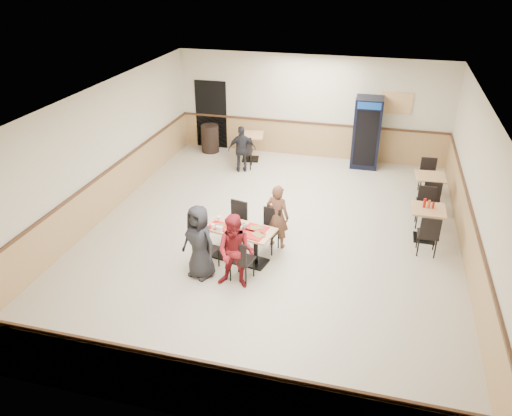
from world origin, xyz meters
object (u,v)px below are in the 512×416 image
(pepsi_cooler, at_px, (367,133))
(trash_bin, at_px, (210,139))
(back_table, at_px, (250,143))
(diner_woman_right, at_px, (236,252))
(side_table_far, at_px, (429,185))
(side_table_near, at_px, (427,219))
(diner_man_opposite, at_px, (277,216))
(diner_woman_left, at_px, (199,242))
(lone_diner, at_px, (242,149))
(main_table, at_px, (240,239))

(pepsi_cooler, relative_size, trash_bin, 2.36)
(back_table, bearing_deg, pepsi_cooler, 6.78)
(diner_woman_right, relative_size, side_table_far, 2.00)
(side_table_far, bearing_deg, side_table_near, -93.76)
(side_table_far, relative_size, back_table, 0.86)
(diner_man_opposite, bearing_deg, diner_woman_left, 63.37)
(lone_diner, distance_m, side_table_far, 5.04)
(main_table, relative_size, side_table_near, 1.98)
(trash_bin, bearing_deg, main_table, -65.10)
(diner_man_opposite, bearing_deg, diner_woman_right, 87.90)
(main_table, xyz_separation_m, side_table_near, (3.62, 1.79, 0.01))
(diner_man_opposite, height_order, lone_diner, diner_man_opposite)
(side_table_far, bearing_deg, diner_man_opposite, -137.41)
(diner_man_opposite, bearing_deg, side_table_far, -124.54)
(side_table_near, height_order, pepsi_cooler, pepsi_cooler)
(diner_man_opposite, bearing_deg, side_table_near, -147.63)
(diner_woman_right, distance_m, side_table_far, 5.74)
(diner_woman_left, distance_m, side_table_far, 6.13)
(side_table_near, xyz_separation_m, side_table_far, (0.12, 1.82, -0.00))
(diner_woman_left, relative_size, lone_diner, 1.12)
(side_table_far, bearing_deg, lone_diner, 170.94)
(main_table, bearing_deg, diner_man_opposite, 62.10)
(diner_woman_right, height_order, side_table_far, diner_woman_right)
(side_table_far, distance_m, back_table, 5.26)
(diner_woman_left, height_order, lone_diner, diner_woman_left)
(back_table, bearing_deg, main_table, -76.86)
(main_table, xyz_separation_m, diner_woman_right, (0.17, -0.87, 0.25))
(trash_bin, bearing_deg, diner_man_opposite, -56.95)
(diner_woman_left, xyz_separation_m, lone_diner, (-0.65, 5.12, -0.08))
(side_table_near, distance_m, trash_bin, 7.35)
(main_table, distance_m, diner_man_opposite, 0.95)
(lone_diner, height_order, trash_bin, lone_diner)
(diner_woman_right, height_order, side_table_near, diner_woman_right)
(side_table_near, bearing_deg, lone_diner, 151.69)
(main_table, xyz_separation_m, side_table_far, (3.74, 3.61, 0.01))
(back_table, height_order, pepsi_cooler, pepsi_cooler)
(lone_diner, xyz_separation_m, side_table_near, (4.86, -2.62, -0.17))
(side_table_near, xyz_separation_m, trash_bin, (-6.25, 3.87, -0.07))
(diner_woman_left, height_order, back_table, diner_woman_left)
(diner_woman_left, xyz_separation_m, side_table_near, (4.21, 2.50, -0.25))
(diner_woman_right, relative_size, lone_diner, 1.11)
(diner_woman_right, bearing_deg, trash_bin, 113.32)
(side_table_near, distance_m, side_table_far, 1.83)
(main_table, distance_m, back_table, 5.45)
(trash_bin, bearing_deg, side_table_far, -17.79)
(diner_woman_right, xyz_separation_m, pepsi_cooler, (1.90, 6.57, 0.27))
(lone_diner, distance_m, trash_bin, 1.88)
(diner_woman_left, xyz_separation_m, pepsi_cooler, (2.66, 6.41, 0.26))
(main_table, height_order, diner_woman_right, diner_woman_right)
(main_table, bearing_deg, lone_diner, 117.29)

